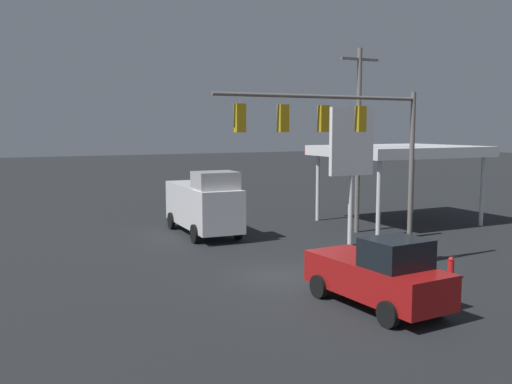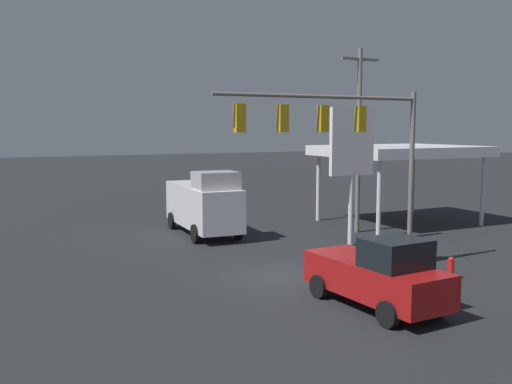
{
  "view_description": "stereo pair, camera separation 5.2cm",
  "coord_description": "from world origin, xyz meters",
  "px_view_note": "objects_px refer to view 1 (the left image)",
  "views": [
    {
      "loc": [
        10.61,
        19.25,
        5.83
      ],
      "look_at": [
        0.0,
        -2.0,
        3.12
      ],
      "focal_mm": 40.0,
      "sensor_mm": 36.0,
      "label": 1
    },
    {
      "loc": [
        10.56,
        19.27,
        5.83
      ],
      "look_at": [
        0.0,
        -2.0,
        3.12
      ],
      "focal_mm": 40.0,
      "sensor_mm": 36.0,
      "label": 2
    }
  ],
  "objects_px": {
    "price_sign": "(352,147)",
    "delivery_truck": "(204,204)",
    "utility_pole": "(358,136)",
    "pickup_parked": "(379,274)",
    "fire_hydrant": "(451,268)",
    "traffic_signal_assembly": "(340,134)"
  },
  "relations": [
    {
      "from": "price_sign",
      "to": "utility_pole",
      "type": "bearing_deg",
      "value": -131.46
    },
    {
      "from": "price_sign",
      "to": "delivery_truck",
      "type": "bearing_deg",
      "value": -47.67
    },
    {
      "from": "delivery_truck",
      "to": "fire_hydrant",
      "type": "xyz_separation_m",
      "value": [
        -5.14,
        12.85,
        -1.26
      ]
    },
    {
      "from": "price_sign",
      "to": "pickup_parked",
      "type": "relative_size",
      "value": 1.28
    },
    {
      "from": "traffic_signal_assembly",
      "to": "price_sign",
      "type": "relative_size",
      "value": 1.33
    },
    {
      "from": "delivery_truck",
      "to": "pickup_parked",
      "type": "height_order",
      "value": "delivery_truck"
    },
    {
      "from": "pickup_parked",
      "to": "fire_hydrant",
      "type": "height_order",
      "value": "pickup_parked"
    },
    {
      "from": "delivery_truck",
      "to": "pickup_parked",
      "type": "bearing_deg",
      "value": 4.4
    },
    {
      "from": "price_sign",
      "to": "delivery_truck",
      "type": "relative_size",
      "value": 0.98
    },
    {
      "from": "traffic_signal_assembly",
      "to": "fire_hydrant",
      "type": "xyz_separation_m",
      "value": [
        -3.52,
        2.46,
        -5.12
      ]
    },
    {
      "from": "traffic_signal_assembly",
      "to": "utility_pole",
      "type": "bearing_deg",
      "value": -130.77
    },
    {
      "from": "traffic_signal_assembly",
      "to": "fire_hydrant",
      "type": "bearing_deg",
      "value": 145.08
    },
    {
      "from": "traffic_signal_assembly",
      "to": "pickup_parked",
      "type": "bearing_deg",
      "value": 73.28
    },
    {
      "from": "utility_pole",
      "to": "price_sign",
      "type": "height_order",
      "value": "utility_pole"
    },
    {
      "from": "delivery_truck",
      "to": "pickup_parked",
      "type": "xyz_separation_m",
      "value": [
        -0.42,
        14.4,
        -0.58
      ]
    },
    {
      "from": "pickup_parked",
      "to": "traffic_signal_assembly",
      "type": "bearing_deg",
      "value": 159.75
    },
    {
      "from": "traffic_signal_assembly",
      "to": "utility_pole",
      "type": "relative_size",
      "value": 0.89
    },
    {
      "from": "traffic_signal_assembly",
      "to": "utility_pole",
      "type": "distance_m",
      "value": 9.59
    },
    {
      "from": "delivery_truck",
      "to": "fire_hydrant",
      "type": "height_order",
      "value": "delivery_truck"
    },
    {
      "from": "utility_pole",
      "to": "fire_hydrant",
      "type": "bearing_deg",
      "value": 74.27
    },
    {
      "from": "traffic_signal_assembly",
      "to": "pickup_parked",
      "type": "xyz_separation_m",
      "value": [
        1.21,
        4.01,
        -4.45
      ]
    },
    {
      "from": "utility_pole",
      "to": "pickup_parked",
      "type": "height_order",
      "value": "utility_pole"
    }
  ]
}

